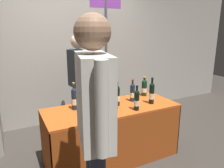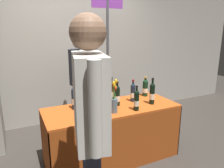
{
  "view_description": "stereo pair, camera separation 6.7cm",
  "coord_description": "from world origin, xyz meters",
  "px_view_note": "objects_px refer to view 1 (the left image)",
  "views": [
    {
      "loc": [
        -1.16,
        -2.26,
        1.67
      ],
      "look_at": [
        0.0,
        0.0,
        1.02
      ],
      "focal_mm": 34.05,
      "sensor_mm": 36.0,
      "label": 1
    },
    {
      "loc": [
        -1.1,
        -2.29,
        1.67
      ],
      "look_at": [
        0.0,
        0.0,
        1.02
      ],
      "focal_mm": 34.05,
      "sensor_mm": 36.0,
      "label": 2
    }
  ],
  "objects_px": {
    "flower_vase": "(115,101)",
    "vendor_presenter": "(79,77)",
    "featured_wine_bottle": "(117,95)",
    "booth_signpost": "(106,50)",
    "tasting_table": "(112,123)",
    "wine_glass_near_vendor": "(87,106)",
    "display_bottle_0": "(74,98)",
    "taster_foreground_right": "(94,114)"
  },
  "relations": [
    {
      "from": "flower_vase",
      "to": "vendor_presenter",
      "type": "distance_m",
      "value": 1.02
    },
    {
      "from": "featured_wine_bottle",
      "to": "flower_vase",
      "type": "bearing_deg",
      "value": -124.09
    },
    {
      "from": "booth_signpost",
      "to": "tasting_table",
      "type": "bearing_deg",
      "value": -111.5
    },
    {
      "from": "wine_glass_near_vendor",
      "to": "booth_signpost",
      "type": "bearing_deg",
      "value": 54.55
    },
    {
      "from": "flower_vase",
      "to": "booth_signpost",
      "type": "bearing_deg",
      "value": 69.13
    },
    {
      "from": "flower_vase",
      "to": "vendor_presenter",
      "type": "bearing_deg",
      "value": 94.92
    },
    {
      "from": "featured_wine_bottle",
      "to": "display_bottle_0",
      "type": "xyz_separation_m",
      "value": [
        -0.53,
        0.11,
        0.0
      ]
    },
    {
      "from": "display_bottle_0",
      "to": "vendor_presenter",
      "type": "relative_size",
      "value": 0.21
    },
    {
      "from": "taster_foreground_right",
      "to": "booth_signpost",
      "type": "xyz_separation_m",
      "value": [
        1.0,
        1.9,
        0.26
      ]
    },
    {
      "from": "featured_wine_bottle",
      "to": "wine_glass_near_vendor",
      "type": "height_order",
      "value": "featured_wine_bottle"
    },
    {
      "from": "wine_glass_near_vendor",
      "to": "taster_foreground_right",
      "type": "relative_size",
      "value": 0.08
    },
    {
      "from": "display_bottle_0",
      "to": "booth_signpost",
      "type": "distance_m",
      "value": 1.25
    },
    {
      "from": "vendor_presenter",
      "to": "taster_foreground_right",
      "type": "height_order",
      "value": "taster_foreground_right"
    },
    {
      "from": "flower_vase",
      "to": "taster_foreground_right",
      "type": "relative_size",
      "value": 0.23
    },
    {
      "from": "tasting_table",
      "to": "booth_signpost",
      "type": "xyz_separation_m",
      "value": [
        0.37,
        0.94,
        0.84
      ]
    },
    {
      "from": "flower_vase",
      "to": "taster_foreground_right",
      "type": "bearing_deg",
      "value": -126.5
    },
    {
      "from": "flower_vase",
      "to": "taster_foreground_right",
      "type": "height_order",
      "value": "taster_foreground_right"
    },
    {
      "from": "vendor_presenter",
      "to": "booth_signpost",
      "type": "bearing_deg",
      "value": 92.88
    },
    {
      "from": "display_bottle_0",
      "to": "featured_wine_bottle",
      "type": "bearing_deg",
      "value": -11.18
    },
    {
      "from": "featured_wine_bottle",
      "to": "taster_foreground_right",
      "type": "distance_m",
      "value": 1.23
    },
    {
      "from": "tasting_table",
      "to": "featured_wine_bottle",
      "type": "bearing_deg",
      "value": 18.34
    },
    {
      "from": "featured_wine_bottle",
      "to": "wine_glass_near_vendor",
      "type": "xyz_separation_m",
      "value": [
        -0.45,
        -0.12,
        -0.03
      ]
    },
    {
      "from": "tasting_table",
      "to": "display_bottle_0",
      "type": "distance_m",
      "value": 0.59
    },
    {
      "from": "wine_glass_near_vendor",
      "to": "booth_signpost",
      "type": "height_order",
      "value": "booth_signpost"
    },
    {
      "from": "featured_wine_bottle",
      "to": "taster_foreground_right",
      "type": "relative_size",
      "value": 0.18
    },
    {
      "from": "display_bottle_0",
      "to": "taster_foreground_right",
      "type": "relative_size",
      "value": 0.19
    },
    {
      "from": "display_bottle_0",
      "to": "vendor_presenter",
      "type": "distance_m",
      "value": 0.77
    },
    {
      "from": "display_bottle_0",
      "to": "taster_foreground_right",
      "type": "distance_m",
      "value": 1.12
    },
    {
      "from": "taster_foreground_right",
      "to": "flower_vase",
      "type": "bearing_deg",
      "value": -23.38
    },
    {
      "from": "wine_glass_near_vendor",
      "to": "booth_signpost",
      "type": "distance_m",
      "value": 1.38
    },
    {
      "from": "tasting_table",
      "to": "featured_wine_bottle",
      "type": "relative_size",
      "value": 5.44
    },
    {
      "from": "taster_foreground_right",
      "to": "featured_wine_bottle",
      "type": "bearing_deg",
      "value": -22.88
    },
    {
      "from": "flower_vase",
      "to": "booth_signpost",
      "type": "distance_m",
      "value": 1.29
    },
    {
      "from": "tasting_table",
      "to": "flower_vase",
      "type": "relative_size",
      "value": 4.22
    },
    {
      "from": "vendor_presenter",
      "to": "booth_signpost",
      "type": "relative_size",
      "value": 0.74
    },
    {
      "from": "featured_wine_bottle",
      "to": "vendor_presenter",
      "type": "height_order",
      "value": "vendor_presenter"
    },
    {
      "from": "taster_foreground_right",
      "to": "vendor_presenter",
      "type": "bearing_deg",
      "value": -2.07
    },
    {
      "from": "wine_glass_near_vendor",
      "to": "vendor_presenter",
      "type": "relative_size",
      "value": 0.08
    },
    {
      "from": "tasting_table",
      "to": "vendor_presenter",
      "type": "bearing_deg",
      "value": 99.81
    },
    {
      "from": "vendor_presenter",
      "to": "booth_signpost",
      "type": "distance_m",
      "value": 0.65
    },
    {
      "from": "flower_vase",
      "to": "vendor_presenter",
      "type": "relative_size",
      "value": 0.25
    },
    {
      "from": "tasting_table",
      "to": "vendor_presenter",
      "type": "height_order",
      "value": "vendor_presenter"
    }
  ]
}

